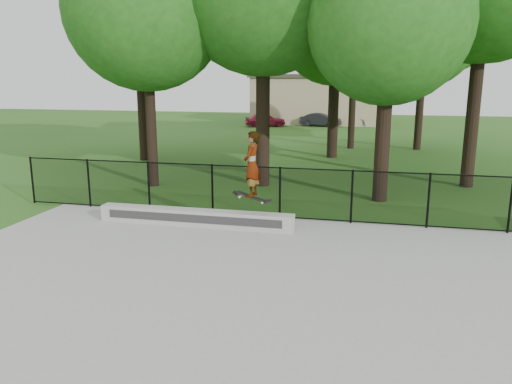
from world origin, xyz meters
TOP-DOWN VIEW (x-y plane):
  - ground at (0.00, 0.00)m, footprint 100.00×100.00m
  - concrete_slab at (0.00, 0.00)m, footprint 14.00×12.00m
  - grind_ledge at (-2.11, 4.70)m, footprint 5.42×0.40m
  - car_a at (-6.28, 33.44)m, footprint 3.59×2.54m
  - car_b at (-1.79, 34.63)m, footprint 3.19×1.60m
  - car_c at (0.33, 35.98)m, footprint 3.97×2.19m
  - skater_airborne at (-0.50, 4.57)m, footprint 0.81×0.64m
  - chainlink_fence at (0.00, 5.90)m, footprint 16.06×0.06m
  - tree_row at (0.51, 14.10)m, footprint 20.98×18.35m
  - distant_building at (-2.00, 38.00)m, footprint 12.40×6.40m

SIDE VIEW (x-z plane):
  - ground at x=0.00m, z-range 0.00..0.00m
  - concrete_slab at x=0.00m, z-range 0.00..0.06m
  - grind_ledge at x=-2.11m, z-range 0.06..0.51m
  - car_b at x=-1.79m, z-range 0.00..1.11m
  - car_a at x=-6.28m, z-range 0.00..1.14m
  - car_c at x=0.33m, z-range 0.00..1.19m
  - chainlink_fence at x=0.00m, z-range 0.06..1.56m
  - skater_airborne at x=-0.50m, z-range 0.86..2.74m
  - distant_building at x=-2.00m, z-range 0.01..4.31m
  - tree_row at x=0.51m, z-range 0.91..12.65m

